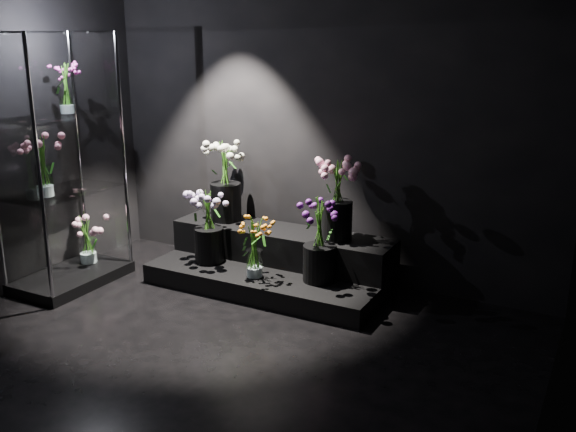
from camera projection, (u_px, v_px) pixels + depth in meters
The scene contains 13 objects.
floor at pixel (178, 377), 3.89m from camera, with size 4.00×4.00×0.00m, color black.
wall_back at pixel (321, 111), 5.20m from camera, with size 4.00×4.00×0.00m, color black.
wall_right at pixel (558, 189), 2.60m from camera, with size 4.00×4.00×0.00m, color black.
display_riser at pixel (275, 262), 5.31m from camera, with size 1.93×0.86×0.43m.
display_case at pixel (61, 164), 5.07m from camera, with size 0.55×0.92×2.02m.
bouquet_orange_bells at pixel (254, 245), 4.97m from camera, with size 0.30×0.30×0.51m.
bouquet_lilac at pixel (208, 220), 5.28m from camera, with size 0.48×0.48×0.62m.
bouquet_purple at pixel (320, 236), 4.86m from camera, with size 0.36×0.36×0.66m.
bouquet_cream_roses at pixel (225, 176), 5.51m from camera, with size 0.49×0.49×0.69m.
bouquet_pink_roses at pixel (338, 193), 5.00m from camera, with size 0.47×0.47×0.65m.
bouquet_case_pink at pixel (43, 165), 4.90m from camera, with size 0.31×0.31×0.46m.
bouquet_case_magenta at pixel (65, 88), 5.08m from camera, with size 0.21×0.21×0.39m.
bouquet_case_base_pink at pixel (87, 238), 5.49m from camera, with size 0.37×0.37×0.41m.
Camera 1 is at (2.21, -2.75, 2.02)m, focal length 40.00 mm.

